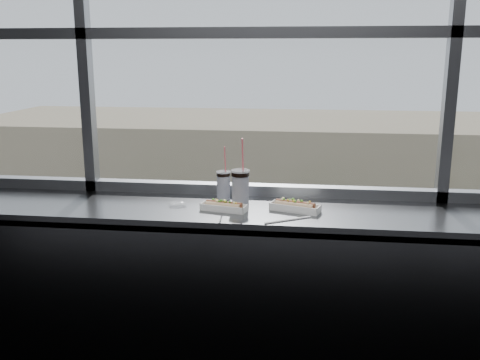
# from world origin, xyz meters

# --- Properties ---
(wall_back_lower) EXTENTS (6.00, 0.00, 6.00)m
(wall_back_lower) POSITION_xyz_m (0.00, 1.50, 0.55)
(wall_back_lower) COLOR black
(wall_back_lower) RESTS_ON ground
(counter) EXTENTS (6.00, 0.55, 0.06)m
(counter) POSITION_xyz_m (0.00, 1.23, 1.07)
(counter) COLOR slate
(counter) RESTS_ON ground
(counter_fascia) EXTENTS (6.00, 0.04, 1.04)m
(counter_fascia) POSITION_xyz_m (0.00, 0.97, 0.55)
(counter_fascia) COLOR slate
(counter_fascia) RESTS_ON ground
(hotdog_tray_left) EXTENTS (0.25, 0.13, 0.06)m
(hotdog_tray_left) POSITION_xyz_m (-0.16, 1.16, 1.12)
(hotdog_tray_left) COLOR white
(hotdog_tray_left) RESTS_ON counter
(hotdog_tray_right) EXTENTS (0.27, 0.16, 0.06)m
(hotdog_tray_right) POSITION_xyz_m (0.21, 1.20, 1.13)
(hotdog_tray_right) COLOR white
(hotdog_tray_right) RESTS_ON counter
(soda_cup_left) EXTENTS (0.08, 0.08, 0.30)m
(soda_cup_left) POSITION_xyz_m (-0.19, 1.38, 1.19)
(soda_cup_left) COLOR white
(soda_cup_left) RESTS_ON counter
(soda_cup_right) EXTENTS (0.10, 0.10, 0.37)m
(soda_cup_right) POSITION_xyz_m (-0.08, 1.27, 1.21)
(soda_cup_right) COLOR white
(soda_cup_right) RESTS_ON counter
(loose_straw) EXTENTS (0.22, 0.14, 0.01)m
(loose_straw) POSITION_xyz_m (0.18, 1.03, 1.10)
(loose_straw) COLOR white
(loose_straw) RESTS_ON counter
(wrapper) EXTENTS (0.10, 0.07, 0.02)m
(wrapper) POSITION_xyz_m (-0.41, 1.22, 1.11)
(wrapper) COLOR silver
(wrapper) RESTS_ON counter
(plaza_ground) EXTENTS (120.00, 120.00, 0.00)m
(plaza_ground) POSITION_xyz_m (0.00, 45.00, -11.00)
(plaza_ground) COLOR gray
(plaza_ground) RESTS_ON ground
(street_asphalt) EXTENTS (80.00, 10.00, 0.06)m
(street_asphalt) POSITION_xyz_m (0.00, 21.50, -10.97)
(street_asphalt) COLOR black
(street_asphalt) RESTS_ON plaza_ground
(far_sidewalk) EXTENTS (80.00, 6.00, 0.04)m
(far_sidewalk) POSITION_xyz_m (0.00, 29.50, -10.98)
(far_sidewalk) COLOR gray
(far_sidewalk) RESTS_ON plaza_ground
(far_building) EXTENTS (50.00, 14.00, 8.00)m
(far_building) POSITION_xyz_m (0.00, 39.50, -7.00)
(far_building) COLOR gray
(far_building) RESTS_ON plaza_ground
(car_far_b) EXTENTS (2.92, 6.80, 2.25)m
(car_far_b) POSITION_xyz_m (3.85, 25.50, -9.81)
(car_far_b) COLOR maroon
(car_far_b) RESTS_ON street_asphalt
(car_near_b) EXTENTS (2.87, 6.05, 1.96)m
(car_near_b) POSITION_xyz_m (-7.38, 17.50, -9.96)
(car_near_b) COLOR black
(car_near_b) RESTS_ON street_asphalt
(car_near_c) EXTENTS (2.69, 5.99, 1.96)m
(car_near_c) POSITION_xyz_m (-1.20, 17.50, -9.96)
(car_near_c) COLOR #B92000
(car_near_c) RESTS_ON street_asphalt
(pedestrian_a) EXTENTS (0.88, 0.66, 1.99)m
(pedestrian_a) POSITION_xyz_m (-4.41, 28.34, -9.97)
(pedestrian_a) COLOR #66605B
(pedestrian_a) RESTS_ON far_sidewalk
(pedestrian_d) EXTENTS (0.72, 0.95, 2.15)m
(pedestrian_d) POSITION_xyz_m (8.78, 30.59, -9.89)
(pedestrian_d) COLOR #66605B
(pedestrian_d) RESTS_ON far_sidewalk
(pedestrian_c) EXTENTS (0.67, 0.89, 2.01)m
(pedestrian_c) POSITION_xyz_m (5.85, 30.17, -9.95)
(pedestrian_c) COLOR #66605B
(pedestrian_c) RESTS_ON far_sidewalk
(pedestrian_b) EXTENTS (0.61, 0.81, 1.83)m
(pedestrian_b) POSITION_xyz_m (0.33, 28.45, -10.05)
(pedestrian_b) COLOR #66605B
(pedestrian_b) RESTS_ON far_sidewalk
(tree_left) EXTENTS (2.77, 2.77, 4.32)m
(tree_left) POSITION_xyz_m (-8.92, 29.50, -8.07)
(tree_left) COLOR #47382B
(tree_left) RESTS_ON far_sidewalk
(tree_center) EXTENTS (3.06, 3.06, 4.79)m
(tree_center) POSITION_xyz_m (1.28, 29.50, -7.75)
(tree_center) COLOR #47382B
(tree_center) RESTS_ON far_sidewalk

